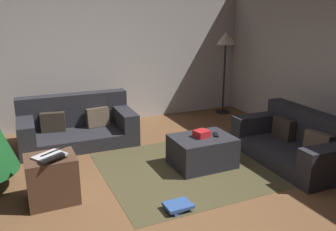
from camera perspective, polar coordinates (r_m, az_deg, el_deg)
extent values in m
plane|color=brown|center=(3.86, -2.34, -14.33)|extent=(6.40, 6.40, 0.00)
cube|color=#BCB7B2|center=(6.37, -13.40, 9.98)|extent=(6.40, 0.12, 2.60)
cube|color=#26262B|center=(5.62, -14.44, -3.52)|extent=(1.75, 0.97, 0.21)
cube|color=#26262B|center=(5.84, -15.22, 0.92)|extent=(1.73, 0.29, 0.52)
cube|color=#26262B|center=(5.68, -7.22, -0.29)|extent=(0.27, 0.93, 0.28)
cube|color=#26262B|center=(5.50, -22.27, -2.02)|extent=(0.27, 0.93, 0.28)
cube|color=brown|center=(5.73, -11.44, -0.26)|extent=(0.38, 0.19, 0.31)
cube|color=#372D24|center=(5.64, -18.30, -1.04)|extent=(0.38, 0.19, 0.30)
cube|color=#26262B|center=(5.12, 19.38, -5.97)|extent=(0.97, 1.69, 0.21)
cube|color=#26262B|center=(5.23, 22.46, -1.90)|extent=(0.31, 1.66, 0.47)
cube|color=#26262B|center=(4.58, 25.45, -6.15)|extent=(0.91, 0.28, 0.27)
cube|color=#26262B|center=(5.55, 14.87, -1.20)|extent=(0.91, 0.28, 0.27)
cube|color=brown|center=(4.90, 23.33, -4.26)|extent=(0.18, 0.37, 0.31)
cube|color=#372D24|center=(5.35, 18.38, -2.03)|extent=(0.14, 0.36, 0.30)
cube|color=#26262B|center=(4.69, 5.61, -5.84)|extent=(0.80, 0.60, 0.41)
cube|color=red|center=(4.60, 5.51, -2.97)|extent=(0.21, 0.20, 0.09)
cube|color=black|center=(4.69, 7.84, -3.12)|extent=(0.11, 0.17, 0.02)
cube|color=#4C3323|center=(4.01, -18.45, -9.81)|extent=(0.52, 0.44, 0.52)
cube|color=silver|center=(3.91, -18.81, -6.28)|extent=(0.38, 0.35, 0.02)
cube|color=black|center=(3.74, -17.41, -5.30)|extent=(0.37, 0.34, 0.11)
cube|color=#2D5193|center=(3.77, 1.87, -14.76)|extent=(0.32, 0.25, 0.04)
cube|color=#2D5193|center=(3.73, 1.64, -14.46)|extent=(0.28, 0.22, 0.03)
cylinder|color=black|center=(7.27, 8.91, 0.62)|extent=(0.28, 0.28, 0.02)
cylinder|color=black|center=(7.11, 9.15, 5.88)|extent=(0.04, 0.04, 1.38)
cone|color=beige|center=(7.01, 9.46, 12.39)|extent=(0.36, 0.36, 0.24)
cube|color=#463F27|center=(4.77, 5.54, -8.06)|extent=(2.60, 2.00, 0.01)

